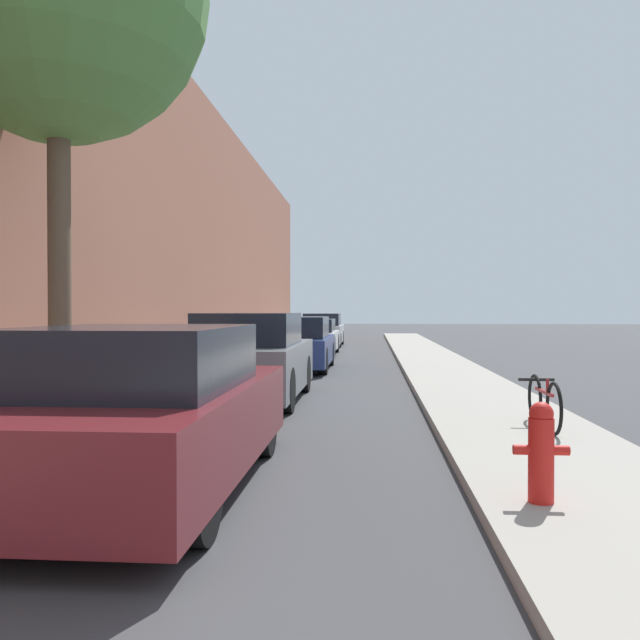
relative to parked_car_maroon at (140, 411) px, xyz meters
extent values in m
plane|color=#3D3D3F|center=(0.88, 8.88, -0.68)|extent=(120.00, 120.00, 0.00)
cube|color=#9E998E|center=(-2.02, 8.88, -0.62)|extent=(2.00, 52.00, 0.12)
cube|color=#9E998E|center=(3.78, 8.88, -0.62)|extent=(2.00, 52.00, 0.12)
cube|color=#9E604C|center=(-3.37, 8.88, 3.35)|extent=(0.70, 52.00, 8.06)
cylinder|color=black|center=(-0.84, 1.36, -0.33)|extent=(0.22, 0.69, 0.69)
cylinder|color=black|center=(0.84, 1.36, -0.33)|extent=(0.22, 0.69, 0.69)
cylinder|color=black|center=(0.84, -1.27, -0.33)|extent=(0.22, 0.69, 0.69)
cube|color=maroon|center=(0.00, 0.04, -0.14)|extent=(1.90, 4.24, 0.70)
cube|color=black|center=(0.00, -0.13, 0.47)|extent=(1.67, 2.21, 0.52)
cylinder|color=black|center=(-0.80, 6.78, -0.33)|extent=(0.22, 0.69, 0.69)
cylinder|color=black|center=(0.71, 6.78, -0.33)|extent=(0.22, 0.69, 0.69)
cylinder|color=black|center=(-0.80, 4.23, -0.33)|extent=(0.22, 0.69, 0.69)
cylinder|color=black|center=(0.71, 4.23, -0.33)|extent=(0.22, 0.69, 0.69)
cube|color=slate|center=(-0.04, 5.50, -0.10)|extent=(1.71, 4.11, 0.78)
cube|color=black|center=(-0.04, 5.34, 0.56)|extent=(1.51, 2.14, 0.53)
cylinder|color=black|center=(-0.68, 12.70, -0.34)|extent=(0.22, 0.66, 0.66)
cylinder|color=black|center=(0.83, 12.70, -0.34)|extent=(0.22, 0.66, 0.66)
cylinder|color=black|center=(-0.68, 10.08, -0.34)|extent=(0.22, 0.66, 0.66)
cylinder|color=black|center=(0.83, 10.08, -0.34)|extent=(0.22, 0.66, 0.66)
cube|color=navy|center=(0.08, 11.39, -0.16)|extent=(1.72, 4.23, 0.66)
cube|color=black|center=(0.08, 11.22, 0.43)|extent=(1.51, 2.20, 0.53)
cylinder|color=black|center=(-0.82, 18.42, -0.33)|extent=(0.22, 0.69, 0.69)
cylinder|color=black|center=(0.70, 18.42, -0.33)|extent=(0.22, 0.69, 0.69)
cylinder|color=black|center=(-0.82, 15.87, -0.33)|extent=(0.22, 0.69, 0.69)
cylinder|color=black|center=(0.70, 15.87, -0.33)|extent=(0.22, 0.69, 0.69)
cube|color=silver|center=(-0.06, 17.14, -0.18)|extent=(1.72, 4.12, 0.61)
cube|color=black|center=(-0.06, 16.98, 0.35)|extent=(1.52, 2.14, 0.44)
cylinder|color=black|center=(-0.86, 24.00, -0.37)|extent=(0.22, 0.61, 0.61)
cylinder|color=black|center=(0.64, 24.00, -0.37)|extent=(0.22, 0.61, 0.61)
cylinder|color=black|center=(-0.86, 21.54, -0.37)|extent=(0.22, 0.61, 0.61)
cylinder|color=black|center=(0.64, 21.54, -0.37)|extent=(0.22, 0.61, 0.61)
cube|color=silver|center=(-0.11, 22.77, -0.15)|extent=(1.70, 3.97, 0.72)
cube|color=black|center=(-0.11, 22.61, 0.47)|extent=(1.50, 2.06, 0.51)
cylinder|color=brown|center=(-1.83, 2.28, 1.60)|extent=(0.28, 0.28, 4.31)
cylinder|color=red|center=(3.24, -0.54, -0.24)|extent=(0.19, 0.19, 0.63)
sphere|color=red|center=(3.24, -0.54, 0.10)|extent=(0.18, 0.18, 0.18)
cylinder|color=red|center=(3.10, -0.54, -0.17)|extent=(0.12, 0.07, 0.07)
cylinder|color=red|center=(3.38, -0.54, -0.17)|extent=(0.12, 0.07, 0.07)
torus|color=black|center=(4.06, 3.01, -0.25)|extent=(0.04, 0.61, 0.61)
torus|color=black|center=(4.06, 2.12, -0.25)|extent=(0.04, 0.61, 0.61)
cube|color=maroon|center=(4.06, 2.56, -0.11)|extent=(0.04, 0.74, 0.04)
cylinder|color=maroon|center=(4.06, 2.40, -0.03)|extent=(0.04, 0.04, 0.17)
cube|color=black|center=(4.06, 2.94, -0.01)|extent=(0.44, 0.04, 0.04)
camera|label=1|loc=(1.98, -5.48, 0.87)|focal=36.72mm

